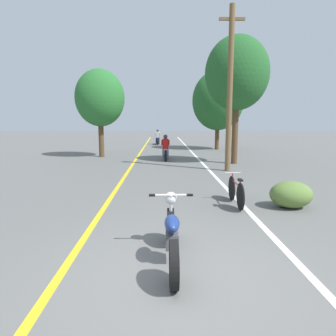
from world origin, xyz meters
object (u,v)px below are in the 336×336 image
Objects in this scene: roadside_tree_left at (100,98)px; bicycle_parked at (236,191)px; motorcycle_foreground at (172,235)px; roadside_tree_right_far at (218,101)px; motorcycle_rider_lead at (165,150)px; motorcycle_rider_far at (158,139)px; utility_pole at (230,89)px; roadside_tree_right_near at (237,74)px.

bicycle_parked is at bearing -62.25° from roadside_tree_left.
roadside_tree_right_far is at bearing 77.48° from motorcycle_foreground.
motorcycle_rider_lead is (3.97, -1.54, -3.04)m from roadside_tree_left.
roadside_tree_right_far is at bearing -46.94° from motorcycle_rider_far.
bicycle_parked is at bearing -79.28° from motorcycle_rider_lead.
motorcycle_rider_lead is at bearing 89.74° from motorcycle_foreground.
utility_pole is at bearing -77.47° from motorcycle_rider_far.
roadside_tree_right_far is 2.74× the size of motorcycle_rider_far.
roadside_tree_left is at bearing 158.81° from motorcycle_rider_lead.
roadside_tree_right_far reaches higher than bicycle_parked.
roadside_tree_right_near is at bearing -93.74° from roadside_tree_right_far.
roadside_tree_left is at bearing 141.23° from utility_pole.
motorcycle_rider_far is 20.75m from bicycle_parked.
roadside_tree_right_far is 16.10m from bicycle_parked.
roadside_tree_right_far is 9.33m from roadside_tree_left.
roadside_tree_left is (-6.73, 5.40, -0.04)m from utility_pole.
bicycle_parked is (-1.83, -7.81, -4.21)m from roadside_tree_right_near.
utility_pole reaches higher than roadside_tree_right_far.
motorcycle_rider_lead reaches higher than motorcycle_rider_far.
roadside_tree_left is 10.70m from motorcycle_rider_far.
roadside_tree_left is (-7.58, 3.12, -1.00)m from roadside_tree_right_near.
roadside_tree_right_far is 19.53m from motorcycle_foreground.
roadside_tree_right_far is (1.36, 10.05, 0.12)m from utility_pole.
motorcycle_foreground is (-2.81, -8.74, -3.18)m from utility_pole.
motorcycle_rider_lead is at bearing -86.96° from motorcycle_rider_far.
motorcycle_rider_lead is 11.24m from motorcycle_rider_far.
motorcycle_rider_lead reaches higher than bicycle_parked.
motorcycle_foreground is at bearing -119.64° from bicycle_parked.
motorcycle_rider_far is (3.38, 9.68, -3.05)m from roadside_tree_left.
utility_pole is 1.33× the size of roadside_tree_left.
motorcycle_rider_lead is at bearing 125.49° from utility_pole.
roadside_tree_right_near is at bearing 76.80° from bicycle_parked.
utility_pole is at bearing -97.70° from roadside_tree_right_far.
roadside_tree_right_near is at bearing -23.61° from motorcycle_rider_lead.
roadside_tree_left is (-8.09, -4.64, -0.16)m from roadside_tree_right_far.
motorcycle_foreground is at bearing -107.84° from utility_pole.
bicycle_parked is (-2.34, -15.57, -3.37)m from roadside_tree_right_far.
motorcycle_rider_lead is at bearing -123.65° from roadside_tree_right_far.
roadside_tree_right_far is at bearing 82.30° from utility_pole.
motorcycle_rider_far is (-0.60, 11.22, -0.01)m from motorcycle_rider_lead.
motorcycle_rider_far is 1.33× the size of bicycle_parked.
motorcycle_foreground reaches higher than bicycle_parked.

